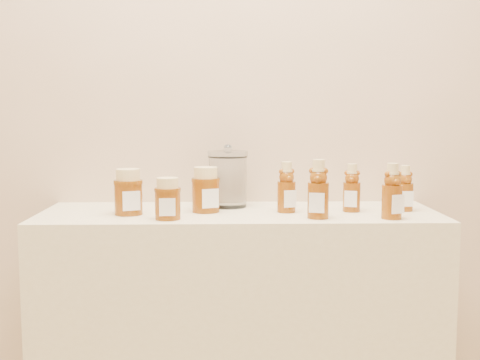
{
  "coord_description": "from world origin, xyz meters",
  "views": [
    {
      "loc": [
        -0.04,
        -0.25,
        1.2
      ],
      "look_at": [
        0.0,
        1.52,
        1.0
      ],
      "focal_mm": 45.0,
      "sensor_mm": 36.0,
      "label": 1
    }
  ],
  "objects_px": {
    "display_table": "(240,354)",
    "honey_jar_left": "(128,192)",
    "bear_bottle_back_left": "(287,184)",
    "glass_canister": "(228,177)",
    "bear_bottle_front_left": "(318,185)"
  },
  "relations": [
    {
      "from": "display_table",
      "to": "bear_bottle_front_left",
      "type": "bearing_deg",
      "value": -27.76
    },
    {
      "from": "bear_bottle_back_left",
      "to": "bear_bottle_front_left",
      "type": "height_order",
      "value": "bear_bottle_front_left"
    },
    {
      "from": "display_table",
      "to": "bear_bottle_back_left",
      "type": "distance_m",
      "value": 0.55
    },
    {
      "from": "honey_jar_left",
      "to": "glass_canister",
      "type": "distance_m",
      "value": 0.33
    },
    {
      "from": "bear_bottle_back_left",
      "to": "honey_jar_left",
      "type": "xyz_separation_m",
      "value": [
        -0.47,
        -0.03,
        -0.02
      ]
    },
    {
      "from": "display_table",
      "to": "glass_canister",
      "type": "xyz_separation_m",
      "value": [
        -0.03,
        0.1,
        0.55
      ]
    },
    {
      "from": "bear_bottle_back_left",
      "to": "glass_canister",
      "type": "height_order",
      "value": "glass_canister"
    },
    {
      "from": "bear_bottle_front_left",
      "to": "honey_jar_left",
      "type": "distance_m",
      "value": 0.55
    },
    {
      "from": "display_table",
      "to": "honey_jar_left",
      "type": "bearing_deg",
      "value": -172.99
    },
    {
      "from": "bear_bottle_front_left",
      "to": "bear_bottle_back_left",
      "type": "bearing_deg",
      "value": 142.98
    },
    {
      "from": "display_table",
      "to": "bear_bottle_back_left",
      "type": "bearing_deg",
      "value": -4.16
    },
    {
      "from": "bear_bottle_back_left",
      "to": "honey_jar_left",
      "type": "relative_size",
      "value": 1.28
    },
    {
      "from": "bear_bottle_back_left",
      "to": "glass_canister",
      "type": "xyz_separation_m",
      "value": [
        -0.18,
        0.11,
        0.01
      ]
    },
    {
      "from": "honey_jar_left",
      "to": "glass_canister",
      "type": "xyz_separation_m",
      "value": [
        0.29,
        0.14,
        0.03
      ]
    },
    {
      "from": "bear_bottle_back_left",
      "to": "honey_jar_left",
      "type": "bearing_deg",
      "value": 165.96
    }
  ]
}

